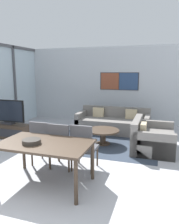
% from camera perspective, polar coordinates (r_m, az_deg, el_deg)
% --- Properties ---
extents(ground_plane, '(24.00, 24.00, 0.00)m').
position_cam_1_polar(ground_plane, '(3.54, -17.19, -22.42)').
color(ground_plane, '#B2B2B7').
extents(wall_back, '(7.42, 0.09, 2.80)m').
position_cam_1_polar(wall_back, '(8.27, 5.53, 7.03)').
color(wall_back, silver).
rests_on(wall_back, ground_plane).
extents(area_rug, '(2.83, 2.01, 0.01)m').
position_cam_1_polar(area_rug, '(5.88, 3.51, -8.31)').
color(area_rug, '#333D4C').
rests_on(area_rug, ground_plane).
extents(tv_console, '(1.32, 0.43, 0.41)m').
position_cam_1_polar(tv_console, '(6.78, -20.42, -4.62)').
color(tv_console, '#423326').
rests_on(tv_console, ground_plane).
extents(television, '(1.10, 0.20, 0.70)m').
position_cam_1_polar(television, '(6.67, -20.72, -0.01)').
color(television, '#2D2D33').
rests_on(television, tv_console).
extents(sofa_main, '(2.25, 0.97, 0.76)m').
position_cam_1_polar(sofa_main, '(7.07, 6.27, -2.96)').
color(sofa_main, slate).
rests_on(sofa_main, ground_plane).
extents(sofa_side, '(0.97, 1.36, 0.76)m').
position_cam_1_polar(sofa_side, '(5.61, 15.53, -6.83)').
color(sofa_side, slate).
rests_on(sofa_side, ground_plane).
extents(coffee_table, '(0.85, 0.85, 0.40)m').
position_cam_1_polar(coffee_table, '(5.79, 3.54, -5.56)').
color(coffee_table, '#423326').
rests_on(coffee_table, ground_plane).
extents(dining_table, '(1.54, 0.93, 0.74)m').
position_cam_1_polar(dining_table, '(3.76, -11.56, -8.92)').
color(dining_table, '#423326').
rests_on(dining_table, ground_plane).
extents(dining_chair_left, '(0.46, 0.46, 0.93)m').
position_cam_1_polar(dining_chair_left, '(4.57, -12.06, -7.36)').
color(dining_chair_left, '#4C4C51').
rests_on(dining_chair_left, ground_plane).
extents(dining_chair_centre, '(0.46, 0.46, 0.93)m').
position_cam_1_polar(dining_chair_centre, '(4.34, -7.32, -8.18)').
color(dining_chair_centre, '#4C4C51').
rests_on(dining_chair_centre, ground_plane).
extents(dining_chair_right, '(0.46, 0.46, 0.93)m').
position_cam_1_polar(dining_chair_right, '(4.22, -1.63, -8.63)').
color(dining_chair_right, '#4C4C51').
rests_on(dining_chair_right, ground_plane).
extents(fruit_bowl, '(0.31, 0.31, 0.07)m').
position_cam_1_polar(fruit_bowl, '(3.72, -14.91, -7.38)').
color(fruit_bowl, '#332D28').
rests_on(fruit_bowl, dining_table).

